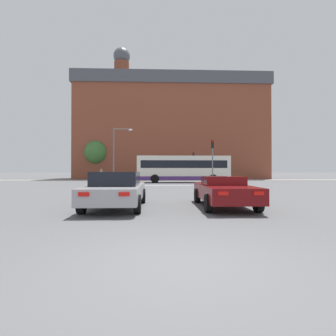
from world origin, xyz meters
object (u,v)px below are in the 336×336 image
at_px(bus_crossing_lead, 183,168).
at_px(pedestrian_walking_west, 222,173).
at_px(street_lamp_junction, 117,149).
at_px(pedestrian_waiting, 101,173).
at_px(pedestrian_walking_east, 193,173).
at_px(car_saloon_left, 117,189).
at_px(car_roadster_right, 224,191).
at_px(traffic_light_near_right, 213,155).
at_px(traffic_light_far_right, 193,161).

distance_m(bus_crossing_lead, pedestrian_walking_west, 11.21).
relative_size(street_lamp_junction, pedestrian_walking_west, 3.60).
distance_m(pedestrian_waiting, pedestrian_walking_east, 14.01).
distance_m(car_saloon_left, pedestrian_waiting, 30.64).
relative_size(car_saloon_left, car_roadster_right, 1.05).
relative_size(traffic_light_near_right, traffic_light_far_right, 1.07).
relative_size(car_saloon_left, bus_crossing_lead, 0.43).
distance_m(traffic_light_near_right, pedestrian_walking_east, 13.92).
xyz_separation_m(car_saloon_left, traffic_light_near_right, (7.18, 16.18, 2.31)).
bearing_deg(traffic_light_far_right, street_lamp_junction, -142.80).
xyz_separation_m(pedestrian_waiting, pedestrian_walking_west, (18.61, 0.36, 0.07)).
bearing_deg(pedestrian_walking_west, traffic_light_far_right, 11.58).
xyz_separation_m(car_saloon_left, street_lamp_junction, (-3.30, 21.65, 3.40)).
bearing_deg(pedestrian_walking_east, traffic_light_near_right, -172.24).
xyz_separation_m(pedestrian_waiting, pedestrian_walking_east, (14.01, 0.13, 0.08)).
distance_m(car_saloon_left, car_roadster_right, 4.21).
xyz_separation_m(traffic_light_far_right, street_lamp_junction, (-10.34, -7.85, 1.28)).
bearing_deg(traffic_light_far_right, car_saloon_left, -103.42).
distance_m(bus_crossing_lead, pedestrian_waiting, 14.38).
height_order(car_saloon_left, street_lamp_junction, street_lamp_junction).
relative_size(traffic_light_near_right, pedestrian_walking_west, 2.46).
relative_size(traffic_light_near_right, street_lamp_junction, 0.68).
bearing_deg(car_roadster_right, street_lamp_junction, 109.96).
xyz_separation_m(bus_crossing_lead, street_lamp_junction, (-7.98, 0.23, 2.40)).
height_order(traffic_light_near_right, pedestrian_walking_west, traffic_light_near_right).
relative_size(car_saloon_left, pedestrian_walking_west, 2.57).
bearing_deg(pedestrian_walking_east, car_saloon_left, 173.97).
bearing_deg(car_roadster_right, bus_crossing_lead, 89.50).
relative_size(bus_crossing_lead, pedestrian_walking_east, 5.96).
xyz_separation_m(traffic_light_near_right, pedestrian_waiting, (-14.15, 13.65, -2.00)).
height_order(street_lamp_junction, pedestrian_waiting, street_lamp_junction).
xyz_separation_m(traffic_light_near_right, pedestrian_walking_east, (-0.13, 13.78, -1.93)).
xyz_separation_m(car_saloon_left, traffic_light_far_right, (7.04, 29.50, 2.13)).
relative_size(car_roadster_right, pedestrian_walking_east, 2.44).
distance_m(pedestrian_walking_east, pedestrian_walking_west, 4.60).
bearing_deg(traffic_light_near_right, traffic_light_far_right, 90.59).
bearing_deg(traffic_light_far_right, car_roadster_right, -95.49).
height_order(car_roadster_right, traffic_light_near_right, traffic_light_near_right).
bearing_deg(traffic_light_near_right, pedestrian_waiting, 136.02).
bearing_deg(street_lamp_junction, bus_crossing_lead, -1.63).
bearing_deg(traffic_light_far_right, pedestrian_walking_east, 89.72).
bearing_deg(traffic_light_near_right, car_saloon_left, -113.92).
bearing_deg(pedestrian_walking_west, car_saloon_left, 72.00).
bearing_deg(car_saloon_left, traffic_light_near_right, 66.22).
relative_size(traffic_light_far_right, pedestrian_waiting, 2.43).
xyz_separation_m(traffic_light_near_right, street_lamp_junction, (-10.48, 5.47, 1.09)).
bearing_deg(street_lamp_junction, pedestrian_waiting, 114.13).
xyz_separation_m(street_lamp_junction, pedestrian_walking_west, (14.95, 8.54, -3.03)).
relative_size(pedestrian_waiting, pedestrian_walking_west, 0.95).
bearing_deg(traffic_light_near_right, bus_crossing_lead, 115.46).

